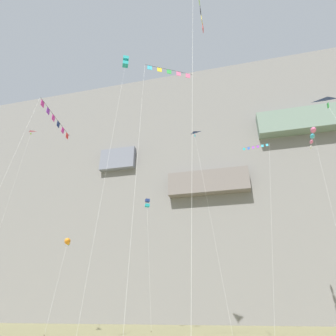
{
  "coord_description": "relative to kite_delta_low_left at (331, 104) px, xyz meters",
  "views": [
    {
      "loc": [
        4.18,
        -3.28,
        2.28
      ],
      "look_at": [
        -2.46,
        25.05,
        16.91
      ],
      "focal_mm": 30.32,
      "sensor_mm": 36.0,
      "label": 1
    }
  ],
  "objects": [
    {
      "name": "kite_banner_mid_right",
      "position": [
        -5.73,
        10.71,
        0.12
      ],
      "size": [
        3.52,
        3.57,
        21.86
      ],
      "color": "black",
      "rests_on": "ground"
    },
    {
      "name": "kite_banner_upper_right",
      "position": [
        -10.57,
        -7.54,
        6.72
      ],
      "size": [
        1.2,
        6.84,
        26.65
      ],
      "color": "black",
      "rests_on": "ground"
    },
    {
      "name": "kite_delta_mid_left",
      "position": [
        -37.06,
        5.8,
        4.0
      ],
      "size": [
        1.39,
        1.2,
        25.44
      ],
      "color": "pink",
      "rests_on": "ground"
    },
    {
      "name": "kite_delta_high_center",
      "position": [
        -13.68,
        10.94,
        4.92
      ],
      "size": [
        3.87,
        3.12,
        25.03
      ],
      "color": "navy",
      "rests_on": "ground"
    },
    {
      "name": "kite_banner_high_left",
      "position": [
        -14.2,
        -4.14,
        2.03
      ],
      "size": [
        4.09,
        4.96,
        22.51
      ],
      "color": "black",
      "rests_on": "ground"
    },
    {
      "name": "cliff_face",
      "position": [
        -13.8,
        43.89,
        10.38
      ],
      "size": [
        180.0,
        25.66,
        58.45
      ],
      "color": "slate",
      "rests_on": "ground"
    },
    {
      "name": "kite_windsock_upper_mid",
      "position": [
        2.34,
        13.81,
        5.06
      ],
      "size": [
        2.6,
        8.76,
        24.49
      ],
      "color": "pink",
      "rests_on": "ground"
    },
    {
      "name": "kite_windsock_far_left",
      "position": [
        -30.37,
        9.57,
        -8.82
      ],
      "size": [
        3.21,
        6.75,
        10.65
      ],
      "color": "orange",
      "rests_on": "ground"
    },
    {
      "name": "kite_box_upper_left",
      "position": [
        -21.83,
        15.45,
        -2.33
      ],
      "size": [
        2.02,
        2.16,
        17.23
      ],
      "color": "navy",
      "rests_on": "ground"
    },
    {
      "name": "kite_banner_mid_center",
      "position": [
        -25.0,
        -4.3,
        -1.18
      ],
      "size": [
        0.81,
        8.89,
        18.61
      ],
      "color": "black",
      "rests_on": "ground"
    },
    {
      "name": "kite_box_front_field",
      "position": [
        -21.21,
        1.95,
        12.45
      ],
      "size": [
        1.19,
        5.73,
        32.21
      ],
      "color": "teal",
      "rests_on": "ground"
    },
    {
      "name": "kite_delta_low_left",
      "position": [
        0.0,
        0.0,
        0.0
      ],
      "size": [
        2.09,
        5.07,
        19.44
      ],
      "color": "navy",
      "rests_on": "ground"
    }
  ]
}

